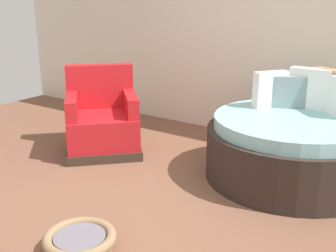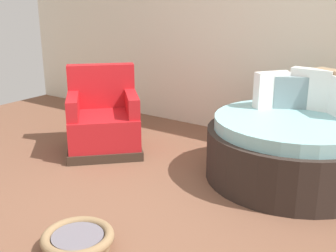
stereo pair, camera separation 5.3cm
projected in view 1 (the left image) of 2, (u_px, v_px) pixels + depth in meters
The scene contains 5 objects.
ground_plane at pixel (140, 214), 3.41m from camera, with size 8.00×8.00×0.02m, color brown.
back_wall at pixel (264, 6), 4.84m from camera, with size 8.00×0.12×3.15m, color silver.
round_daybed at pixel (292, 145), 4.00m from camera, with size 1.61×1.61×1.01m.
red_armchair at pixel (102, 122), 4.70m from camera, with size 1.13×1.13×0.94m.
pet_basket at pixel (80, 241), 2.89m from camera, with size 0.51×0.51×0.13m.
Camera 1 is at (1.90, -2.39, 1.70)m, focal length 44.63 mm.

